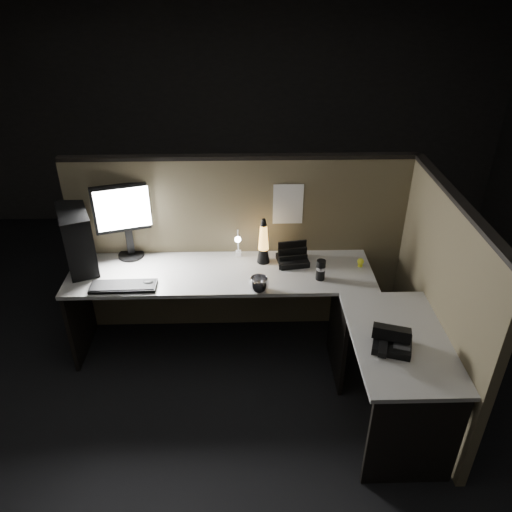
{
  "coord_description": "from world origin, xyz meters",
  "views": [
    {
      "loc": [
        0.03,
        -2.58,
        2.77
      ],
      "look_at": [
        0.11,
        0.35,
        1.01
      ],
      "focal_mm": 35.0,
      "sensor_mm": 36.0,
      "label": 1
    }
  ],
  "objects_px": {
    "keyboard": "(123,286)",
    "monitor": "(125,214)",
    "desk_phone": "(391,340)",
    "lava_lamp": "(263,245)",
    "pc_tower": "(77,239)"
  },
  "relations": [
    {
      "from": "lava_lamp",
      "to": "pc_tower",
      "type": "bearing_deg",
      "value": -179.15
    },
    {
      "from": "pc_tower",
      "to": "lava_lamp",
      "type": "distance_m",
      "value": 1.4
    },
    {
      "from": "keyboard",
      "to": "lava_lamp",
      "type": "bearing_deg",
      "value": 16.69
    },
    {
      "from": "keyboard",
      "to": "pc_tower",
      "type": "bearing_deg",
      "value": 139.19
    },
    {
      "from": "keyboard",
      "to": "desk_phone",
      "type": "xyz_separation_m",
      "value": [
        1.76,
        -0.68,
        0.04
      ]
    },
    {
      "from": "lava_lamp",
      "to": "desk_phone",
      "type": "distance_m",
      "value": 1.25
    },
    {
      "from": "monitor",
      "to": "lava_lamp",
      "type": "height_order",
      "value": "monitor"
    },
    {
      "from": "pc_tower",
      "to": "keyboard",
      "type": "height_order",
      "value": "pc_tower"
    },
    {
      "from": "pc_tower",
      "to": "keyboard",
      "type": "bearing_deg",
      "value": -61.94
    },
    {
      "from": "desk_phone",
      "to": "pc_tower",
      "type": "bearing_deg",
      "value": 173.27
    },
    {
      "from": "keyboard",
      "to": "desk_phone",
      "type": "height_order",
      "value": "desk_phone"
    },
    {
      "from": "pc_tower",
      "to": "keyboard",
      "type": "distance_m",
      "value": 0.54
    },
    {
      "from": "keyboard",
      "to": "monitor",
      "type": "bearing_deg",
      "value": 92.28
    },
    {
      "from": "keyboard",
      "to": "lava_lamp",
      "type": "xyz_separation_m",
      "value": [
        1.02,
        0.33,
        0.14
      ]
    },
    {
      "from": "monitor",
      "to": "desk_phone",
      "type": "xyz_separation_m",
      "value": [
        1.79,
        -1.14,
        -0.31
      ]
    }
  ]
}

